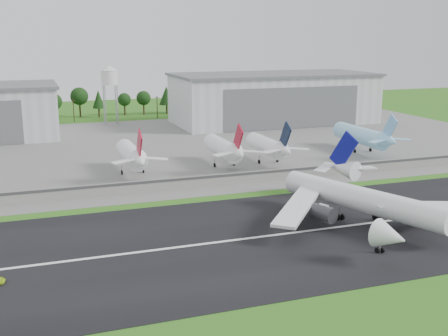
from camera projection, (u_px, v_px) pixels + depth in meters
name	position (u px, v px, depth m)	size (l,w,h in m)	color
ground	(270.00, 255.00, 114.61)	(600.00, 600.00, 0.00)	#305D16
runway	(252.00, 238.00, 123.78)	(320.00, 60.00, 0.10)	black
runway_centerline	(252.00, 238.00, 123.77)	(220.00, 1.00, 0.02)	white
apron	(148.00, 147.00, 224.76)	(320.00, 150.00, 0.10)	slate
blast_fence	(194.00, 182.00, 164.68)	(240.00, 0.61, 3.50)	gray
hangar_east	(273.00, 98.00, 287.40)	(102.00, 47.00, 25.20)	silver
water_tower	(109.00, 76.00, 277.20)	(8.40, 8.40, 29.40)	#99999E
utility_poles	(117.00, 120.00, 298.21)	(230.00, 3.00, 12.00)	black
treeline	(113.00, 116.00, 311.98)	(320.00, 16.00, 22.00)	black
main_airliner	(363.00, 205.00, 131.28)	(53.50, 57.33, 18.17)	white
parked_jet_red_a	(133.00, 156.00, 178.94)	(7.36, 31.29, 16.86)	white
parked_jet_red_b	(226.00, 149.00, 189.14)	(7.36, 31.29, 16.91)	white
parked_jet_navy	(270.00, 147.00, 194.47)	(7.36, 31.29, 16.71)	white
parked_jet_skyblue	(366.00, 136.00, 212.55)	(7.36, 37.29, 17.09)	#90D4FA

